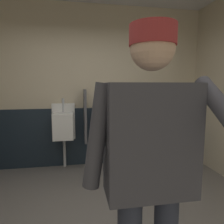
{
  "coord_description": "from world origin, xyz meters",
  "views": [
    {
      "loc": [
        -0.18,
        -1.82,
        1.46
      ],
      "look_at": [
        0.11,
        -0.19,
        1.25
      ],
      "focal_mm": 32.75,
      "sensor_mm": 36.0,
      "label": 1
    }
  ],
  "objects_px": {
    "urinal_middle": "(106,124)",
    "soap_dispenser": "(99,98)",
    "person": "(150,159)",
    "urinal_left": "(63,125)"
  },
  "relations": [
    {
      "from": "urinal_left",
      "to": "person",
      "type": "bearing_deg",
      "value": -76.28
    },
    {
      "from": "urinal_middle",
      "to": "soap_dispenser",
      "type": "distance_m",
      "value": 0.49
    },
    {
      "from": "person",
      "to": "soap_dispenser",
      "type": "distance_m",
      "value": 2.68
    },
    {
      "from": "urinal_left",
      "to": "urinal_middle",
      "type": "bearing_deg",
      "value": 0.0
    },
    {
      "from": "soap_dispenser",
      "to": "person",
      "type": "bearing_deg",
      "value": -90.52
    },
    {
      "from": "urinal_middle",
      "to": "soap_dispenser",
      "type": "xyz_separation_m",
      "value": [
        -0.1,
        0.12,
        0.46
      ]
    },
    {
      "from": "urinal_middle",
      "to": "person",
      "type": "xyz_separation_m",
      "value": [
        -0.13,
        -2.55,
        0.28
      ]
    },
    {
      "from": "person",
      "to": "urinal_left",
      "type": "bearing_deg",
      "value": 103.72
    },
    {
      "from": "urinal_left",
      "to": "soap_dispenser",
      "type": "xyz_separation_m",
      "value": [
        0.65,
        0.12,
        0.46
      ]
    },
    {
      "from": "urinal_left",
      "to": "urinal_middle",
      "type": "height_order",
      "value": "same"
    }
  ]
}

